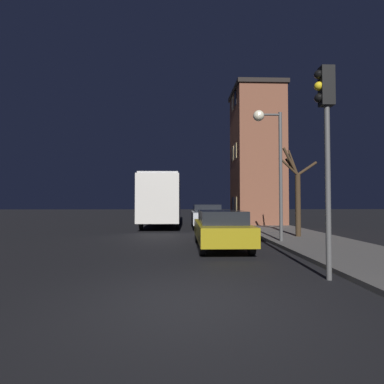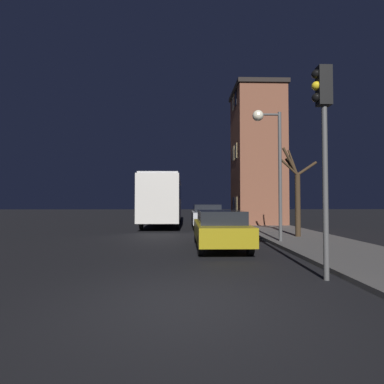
% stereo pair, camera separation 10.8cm
% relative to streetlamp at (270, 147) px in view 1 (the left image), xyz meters
% --- Properties ---
extents(ground_plane, '(120.00, 120.00, 0.00)m').
position_rel_streetlamp_xyz_m(ground_plane, '(-3.55, -7.01, -4.02)').
color(ground_plane, black).
extents(brick_building, '(3.57, 4.36, 10.06)m').
position_rel_streetlamp_xyz_m(brick_building, '(1.90, 9.89, 1.16)').
color(brick_building, brown).
rests_on(brick_building, sidewalk).
extents(streetlamp, '(1.20, 0.45, 5.41)m').
position_rel_streetlamp_xyz_m(streetlamp, '(0.00, 0.00, 0.00)').
color(streetlamp, '#4C4C4C').
rests_on(streetlamp, sidewalk).
extents(traffic_light, '(0.43, 0.24, 4.82)m').
position_rel_streetlamp_xyz_m(traffic_light, '(-0.39, -5.58, -0.58)').
color(traffic_light, '#4C4C4C').
rests_on(traffic_light, ground).
extents(bare_tree, '(1.97, 0.90, 4.16)m').
position_rel_streetlamp_xyz_m(bare_tree, '(1.73, 1.63, -1.86)').
color(bare_tree, '#382819').
rests_on(bare_tree, sidewalk).
extents(bus, '(2.49, 10.86, 3.48)m').
position_rel_streetlamp_xyz_m(bus, '(-5.07, 10.05, -1.94)').
color(bus, beige).
rests_on(bus, ground).
extents(car_near_lane, '(1.80, 4.73, 1.41)m').
position_rel_streetlamp_xyz_m(car_near_lane, '(-2.19, -0.99, -3.26)').
color(car_near_lane, olive).
rests_on(car_near_lane, ground).
extents(car_mid_lane, '(1.87, 4.38, 1.55)m').
position_rel_streetlamp_xyz_m(car_mid_lane, '(-2.08, 7.29, -3.20)').
color(car_mid_lane, '#B7BABF').
rests_on(car_mid_lane, ground).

